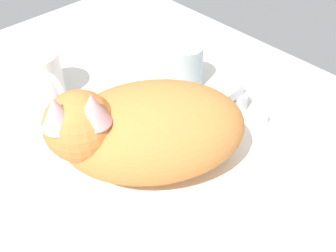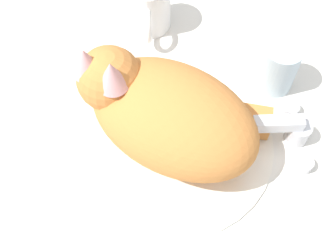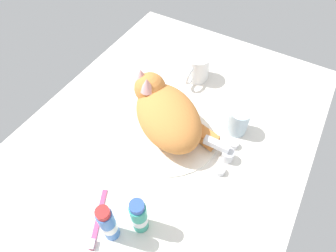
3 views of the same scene
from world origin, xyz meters
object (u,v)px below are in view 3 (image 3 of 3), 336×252
(cat, at_px, (166,112))
(toothpaste_bottle, at_px, (139,217))
(coffee_mug, at_px, (197,68))
(rinse_cup, at_px, (238,121))
(mouthwash_bottle, at_px, (108,224))
(faucet, at_px, (224,153))
(toothbrush, at_px, (97,221))

(cat, relative_size, toothpaste_bottle, 2.40)
(coffee_mug, height_order, rinse_cup, coffee_mug)
(toothpaste_bottle, relative_size, mouthwash_bottle, 0.90)
(faucet, bearing_deg, toothbrush, -30.60)
(rinse_cup, height_order, toothpaste_bottle, toothpaste_bottle)
(toothpaste_bottle, xyz_separation_m, mouthwash_bottle, (0.05, -0.05, 0.01))
(faucet, relative_size, toothbrush, 0.90)
(toothbrush, bearing_deg, faucet, 149.40)
(coffee_mug, xyz_separation_m, rinse_cup, (0.15, 0.21, -0.00))
(faucet, height_order, cat, cat)
(rinse_cup, bearing_deg, coffee_mug, -125.33)
(faucet, xyz_separation_m, cat, (-0.01, -0.20, 0.05))
(toothpaste_bottle, bearing_deg, faucet, 160.93)
(toothpaste_bottle, distance_m, mouthwash_bottle, 0.07)
(coffee_mug, distance_m, toothpaste_bottle, 0.56)
(rinse_cup, xyz_separation_m, mouthwash_bottle, (0.44, -0.14, 0.02))
(cat, xyz_separation_m, rinse_cup, (-0.10, 0.19, -0.03))
(coffee_mug, relative_size, rinse_cup, 1.47)
(cat, relative_size, rinse_cup, 3.65)
(rinse_cup, xyz_separation_m, toothbrush, (0.44, -0.19, -0.04))
(rinse_cup, xyz_separation_m, toothpaste_bottle, (0.39, -0.09, 0.02))
(rinse_cup, bearing_deg, toothpaste_bottle, -13.24)
(mouthwash_bottle, bearing_deg, faucet, 156.27)
(cat, xyz_separation_m, toothbrush, (0.34, 0.00, -0.07))
(faucet, bearing_deg, cat, -92.45)
(cat, relative_size, coffee_mug, 2.48)
(mouthwash_bottle, bearing_deg, toothpaste_bottle, 136.07)
(mouthwash_bottle, distance_m, toothbrush, 0.08)
(faucet, bearing_deg, coffee_mug, -140.09)
(coffee_mug, height_order, toothbrush, coffee_mug)
(rinse_cup, bearing_deg, toothbrush, -23.34)
(coffee_mug, bearing_deg, rinse_cup, 54.67)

